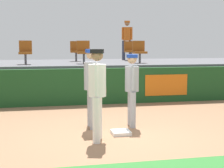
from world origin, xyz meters
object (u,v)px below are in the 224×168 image
at_px(player_runner_visitor, 92,83).
at_px(spectator_hooded, 127,37).
at_px(seat_back_right, 130,50).
at_px(first_base, 121,133).
at_px(player_fielder_home, 98,88).
at_px(seat_front_right, 139,50).
at_px(seat_back_center, 76,50).
at_px(player_coach_visitor, 132,85).
at_px(seat_front_center, 84,51).
at_px(seat_front_left, 25,51).

xyz_separation_m(player_runner_visitor, spectator_hooded, (2.67, 7.35, 1.21)).
bearing_deg(seat_back_right, player_runner_visitor, -111.89).
bearing_deg(first_base, player_fielder_home, -147.35).
height_order(player_fielder_home, seat_front_right, seat_front_right).
distance_m(player_runner_visitor, seat_back_center, 6.37).
bearing_deg(seat_back_center, spectator_hooded, 22.51).
height_order(first_base, seat_back_center, seat_back_center).
height_order(player_fielder_home, player_runner_visitor, player_fielder_home).
xyz_separation_m(seat_back_right, seat_front_right, (-0.09, -1.80, 0.00)).
bearing_deg(seat_back_right, player_coach_visitor, -103.92).
relative_size(seat_back_right, seat_back_center, 1.00).
relative_size(seat_back_right, spectator_hooded, 0.47).
bearing_deg(spectator_hooded, seat_front_right, 104.33).
distance_m(seat_front_center, seat_back_center, 1.80).
relative_size(player_fielder_home, player_runner_visitor, 1.01).
height_order(first_base, player_runner_visitor, player_runner_visitor).
distance_m(player_fielder_home, player_coach_visitor, 1.44).
relative_size(first_base, seat_back_center, 0.48).
xyz_separation_m(first_base, player_runner_visitor, (-0.54, 0.72, 1.04)).
height_order(seat_front_center, spectator_hooded, spectator_hooded).
relative_size(player_fielder_home, seat_back_center, 2.24).
height_order(seat_back_right, seat_front_center, same).
distance_m(first_base, player_runner_visitor, 1.38).
relative_size(seat_back_right, seat_front_center, 1.00).
relative_size(player_runner_visitor, player_coach_visitor, 1.07).
relative_size(first_base, spectator_hooded, 0.23).
distance_m(seat_back_right, seat_back_center, 2.33).
distance_m(first_base, seat_front_right, 5.84).
height_order(seat_front_right, seat_back_center, same).
distance_m(player_coach_visitor, seat_back_center, 6.47).
distance_m(seat_back_right, seat_front_center, 2.85).
height_order(seat_back_right, seat_front_left, same).
height_order(first_base, seat_front_center, seat_front_center).
bearing_deg(seat_front_right, first_base, -109.96).
xyz_separation_m(first_base, spectator_hooded, (2.12, 8.07, 2.25)).
bearing_deg(seat_front_right, seat_front_center, 180.00).
distance_m(player_coach_visitor, seat_front_right, 4.87).
xyz_separation_m(seat_front_right, seat_back_center, (-2.24, 1.80, -0.00)).
xyz_separation_m(seat_front_left, seat_front_center, (2.07, 0.00, 0.00)).
bearing_deg(seat_front_center, seat_front_left, -179.99).
bearing_deg(first_base, seat_front_center, 92.31).
xyz_separation_m(seat_back_right, seat_front_center, (-2.21, -1.80, 0.00)).
bearing_deg(first_base, seat_front_left, 113.46).
relative_size(first_base, seat_front_left, 0.48).
bearing_deg(player_fielder_home, seat_front_center, -168.22).
distance_m(player_runner_visitor, spectator_hooded, 7.92).
relative_size(player_coach_visitor, seat_front_right, 2.07).
bearing_deg(player_runner_visitor, seat_back_center, 175.21).
bearing_deg(spectator_hooded, player_runner_visitor, 88.75).
bearing_deg(player_runner_visitor, seat_front_right, 148.74).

